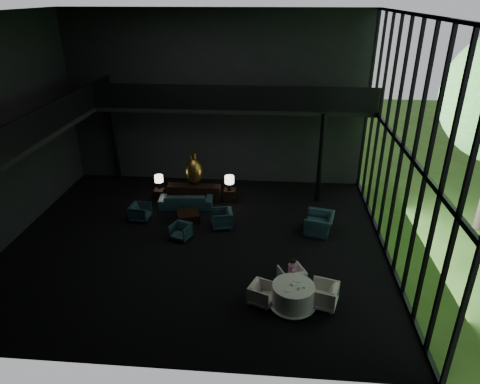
# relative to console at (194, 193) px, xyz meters

# --- Properties ---
(floor) EXTENTS (14.00, 12.00, 0.02)m
(floor) POSITION_rel_console_xyz_m (0.74, -3.51, -0.38)
(floor) COLOR black
(floor) RESTS_ON ground
(ceiling) EXTENTS (14.00, 12.00, 0.02)m
(ceiling) POSITION_rel_console_xyz_m (0.74, -3.51, 7.62)
(ceiling) COLOR black
(ceiling) RESTS_ON ground
(wall_back) EXTENTS (14.00, 0.04, 8.00)m
(wall_back) POSITION_rel_console_xyz_m (0.74, 2.49, 3.62)
(wall_back) COLOR black
(wall_back) RESTS_ON ground
(wall_front) EXTENTS (14.00, 0.04, 8.00)m
(wall_front) POSITION_rel_console_xyz_m (0.74, -9.51, 3.62)
(wall_front) COLOR black
(wall_front) RESTS_ON ground
(curtain_wall) EXTENTS (0.20, 12.00, 8.00)m
(curtain_wall) POSITION_rel_console_xyz_m (7.69, -3.51, 3.62)
(curtain_wall) COLOR black
(curtain_wall) RESTS_ON ground
(mezzanine_left) EXTENTS (2.00, 12.00, 0.25)m
(mezzanine_left) POSITION_rel_console_xyz_m (-5.26, -3.51, 3.62)
(mezzanine_left) COLOR black
(mezzanine_left) RESTS_ON wall_left
(mezzanine_back) EXTENTS (12.00, 2.00, 0.25)m
(mezzanine_back) POSITION_rel_console_xyz_m (1.74, 1.49, 3.62)
(mezzanine_back) COLOR black
(mezzanine_back) RESTS_ON wall_back
(railing_left) EXTENTS (0.06, 12.00, 1.00)m
(railing_left) POSITION_rel_console_xyz_m (-4.26, -3.51, 4.22)
(railing_left) COLOR black
(railing_left) RESTS_ON mezzanine_left
(railing_back) EXTENTS (12.00, 0.06, 1.00)m
(railing_back) POSITION_rel_console_xyz_m (1.74, 0.49, 4.22)
(railing_back) COLOR black
(railing_back) RESTS_ON mezzanine_back
(column_nw) EXTENTS (0.24, 0.24, 4.00)m
(column_nw) POSITION_rel_console_xyz_m (-4.26, 2.19, 1.62)
(column_nw) COLOR black
(column_nw) RESTS_ON floor
(column_ne) EXTENTS (0.24, 0.24, 4.00)m
(column_ne) POSITION_rel_console_xyz_m (5.54, 0.49, 1.62)
(column_ne) COLOR black
(column_ne) RESTS_ON floor
(console) EXTENTS (2.36, 0.54, 0.75)m
(console) POSITION_rel_console_xyz_m (0.00, 0.00, 0.00)
(console) COLOR black
(console) RESTS_ON floor
(bronze_urn) EXTENTS (0.78, 0.78, 1.45)m
(bronze_urn) POSITION_rel_console_xyz_m (0.00, 0.22, 1.00)
(bronze_urn) COLOR #AA892D
(bronze_urn) RESTS_ON console
(side_table_left) EXTENTS (0.45, 0.45, 0.50)m
(side_table_left) POSITION_rel_console_xyz_m (-1.60, -0.04, -0.13)
(side_table_left) COLOR black
(side_table_left) RESTS_ON floor
(table_lamp_left) EXTENTS (0.38, 0.38, 0.64)m
(table_lamp_left) POSITION_rel_console_xyz_m (-1.60, 0.09, 0.58)
(table_lamp_left) COLOR black
(table_lamp_left) RESTS_ON side_table_left
(side_table_right) EXTENTS (0.52, 0.52, 0.57)m
(side_table_right) POSITION_rel_console_xyz_m (1.60, 0.09, -0.09)
(side_table_right) COLOR black
(side_table_right) RESTS_ON floor
(table_lamp_right) EXTENTS (0.41, 0.41, 0.69)m
(table_lamp_right) POSITION_rel_console_xyz_m (1.60, -0.01, 0.69)
(table_lamp_right) COLOR black
(table_lamp_right) RESTS_ON side_table_right
(sofa) EXTENTS (2.61, 0.95, 1.00)m
(sofa) POSITION_rel_console_xyz_m (-0.24, -0.70, 0.12)
(sofa) COLOR #133339
(sofa) RESTS_ON floor
(lounge_armchair_west) EXTENTS (0.75, 0.79, 0.76)m
(lounge_armchair_west) POSITION_rel_console_xyz_m (-1.88, -1.97, 0.01)
(lounge_armchair_west) COLOR black
(lounge_armchair_west) RESTS_ON floor
(lounge_armchair_east) EXTENTS (0.95, 0.99, 0.87)m
(lounge_armchair_east) POSITION_rel_console_xyz_m (1.54, -2.29, 0.06)
(lounge_armchair_east) COLOR #0E2D33
(lounge_armchair_east) RESTS_ON floor
(lounge_armchair_south) EXTENTS (0.77, 0.74, 0.63)m
(lounge_armchair_south) POSITION_rel_console_xyz_m (0.09, -3.33, -0.06)
(lounge_armchair_south) COLOR black
(lounge_armchair_south) RESTS_ON floor
(window_armchair) EXTENTS (1.14, 1.50, 1.17)m
(window_armchair) POSITION_rel_console_xyz_m (5.37, -2.40, 0.21)
(window_armchair) COLOR #1B384F
(window_armchair) RESTS_ON floor
(coffee_table) EXTENTS (1.11, 1.11, 0.39)m
(coffee_table) POSITION_rel_console_xyz_m (0.07, -1.89, -0.18)
(coffee_table) COLOR black
(coffee_table) RESTS_ON floor
(dining_table) EXTENTS (1.43, 1.43, 0.75)m
(dining_table) POSITION_rel_console_xyz_m (4.23, -6.85, -0.05)
(dining_table) COLOR white
(dining_table) RESTS_ON floor
(dining_chair_north) EXTENTS (0.90, 0.88, 0.72)m
(dining_chair_north) POSITION_rel_console_xyz_m (4.21, -5.87, -0.02)
(dining_chair_north) COLOR silver
(dining_chair_north) RESTS_ON floor
(dining_chair_east) EXTENTS (0.99, 1.03, 0.87)m
(dining_chair_east) POSITION_rel_console_xyz_m (5.13, -6.73, 0.06)
(dining_chair_east) COLOR beige
(dining_chair_east) RESTS_ON floor
(dining_chair_west) EXTENTS (0.79, 0.81, 0.66)m
(dining_chair_west) POSITION_rel_console_xyz_m (3.31, -6.77, -0.05)
(dining_chair_west) COLOR silver
(dining_chair_west) RESTS_ON floor
(child) EXTENTS (0.27, 0.27, 0.58)m
(child) POSITION_rel_console_xyz_m (4.22, -5.90, 0.36)
(child) COLOR #F4ADC0
(child) RESTS_ON dining_chair_north
(plate_a) EXTENTS (0.28, 0.28, 0.01)m
(plate_a) POSITION_rel_console_xyz_m (4.05, -7.07, 0.38)
(plate_a) COLOR white
(plate_a) RESTS_ON dining_table
(plate_b) EXTENTS (0.29, 0.29, 0.02)m
(plate_b) POSITION_rel_console_xyz_m (4.35, -6.59, 0.38)
(plate_b) COLOR white
(plate_b) RESTS_ON dining_table
(saucer) EXTENTS (0.18, 0.18, 0.01)m
(saucer) POSITION_rel_console_xyz_m (4.48, -6.93, 0.38)
(saucer) COLOR white
(saucer) RESTS_ON dining_table
(coffee_cup) EXTENTS (0.09, 0.09, 0.06)m
(coffee_cup) POSITION_rel_console_xyz_m (4.52, -6.94, 0.41)
(coffee_cup) COLOR white
(coffee_cup) RESTS_ON saucer
(cereal_bowl) EXTENTS (0.14, 0.14, 0.07)m
(cereal_bowl) POSITION_rel_console_xyz_m (4.19, -6.82, 0.41)
(cereal_bowl) COLOR white
(cereal_bowl) RESTS_ON dining_table
(cream_pot) EXTENTS (0.06, 0.06, 0.06)m
(cream_pot) POSITION_rel_console_xyz_m (4.35, -7.04, 0.41)
(cream_pot) COLOR #99999E
(cream_pot) RESTS_ON dining_table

